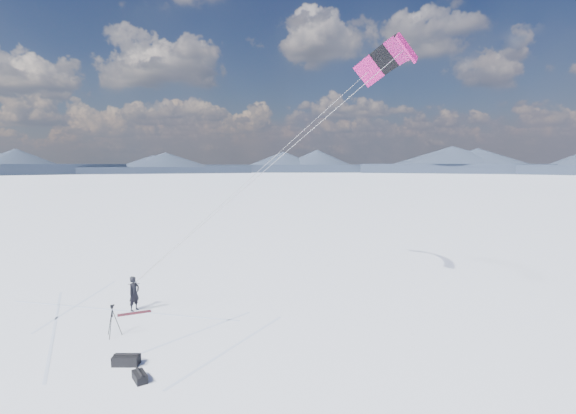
% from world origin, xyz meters
% --- Properties ---
extents(ground, '(1800.00, 1800.00, 0.00)m').
position_xyz_m(ground, '(0.00, 0.00, 0.00)').
color(ground, white).
extents(horizon_hills, '(704.00, 704.42, 9.13)m').
position_xyz_m(horizon_hills, '(-0.00, -0.00, 3.81)').
color(horizon_hills, black).
rests_on(horizon_hills, ground).
extents(snow_tracks, '(13.93, 10.25, 0.01)m').
position_xyz_m(snow_tracks, '(-1.44, -0.32, 0.00)').
color(snow_tracks, silver).
rests_on(snow_tracks, ground).
extents(snowkiter, '(0.54, 0.69, 1.69)m').
position_xyz_m(snowkiter, '(-1.06, 3.23, 0.00)').
color(snowkiter, black).
rests_on(snowkiter, ground).
extents(snowboard, '(1.37, 1.12, 0.04)m').
position_xyz_m(snowboard, '(-0.83, 2.83, 0.02)').
color(snowboard, maroon).
rests_on(snowboard, ground).
extents(tripod, '(0.62, 0.59, 1.34)m').
position_xyz_m(tripod, '(-0.19, 0.28, 0.86)').
color(tripod, black).
rests_on(tripod, ground).
extents(gear_bag_a, '(0.98, 0.61, 0.41)m').
position_xyz_m(gear_bag_a, '(1.78, -1.81, 0.18)').
color(gear_bag_a, black).
rests_on(gear_bag_a, ground).
extents(gear_bag_b, '(0.76, 0.75, 0.33)m').
position_xyz_m(gear_bag_b, '(2.85, -2.69, 0.14)').
color(gear_bag_b, black).
rests_on(gear_bag_b, ground).
extents(power_kite, '(13.39, 7.49, 12.04)m').
position_xyz_m(power_kite, '(10.82, 7.83, 12.43)').
color(power_kite, '#B61468').
rests_on(power_kite, ground).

